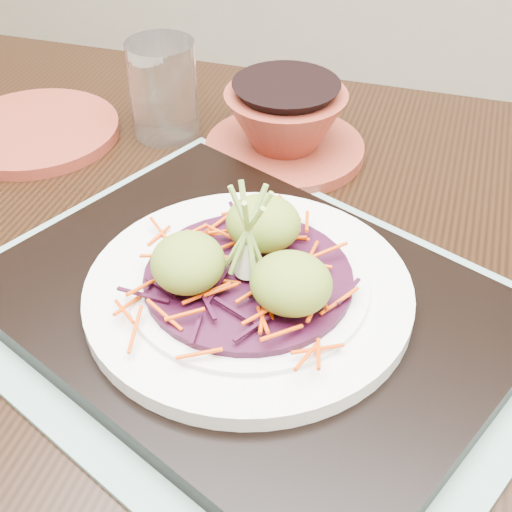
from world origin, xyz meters
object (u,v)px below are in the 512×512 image
(water_glass, at_px, (163,89))
(terracotta_bowl_set, at_px, (285,128))
(terracotta_side_plate, at_px, (35,131))
(white_plate, at_px, (248,290))
(serving_tray, at_px, (249,307))
(dining_table, at_px, (260,397))

(water_glass, height_order, terracotta_bowl_set, water_glass)
(terracotta_side_plate, height_order, water_glass, water_glass)
(white_plate, relative_size, terracotta_side_plate, 1.38)
(serving_tray, xyz_separation_m, terracotta_side_plate, (-0.31, 0.21, -0.01))
(dining_table, bearing_deg, terracotta_side_plate, 148.54)
(white_plate, relative_size, water_glass, 2.43)
(white_plate, xyz_separation_m, terracotta_side_plate, (-0.31, 0.21, -0.02))
(dining_table, relative_size, water_glass, 12.49)
(serving_tray, bearing_deg, terracotta_bowl_set, 122.71)
(dining_table, relative_size, terracotta_side_plate, 7.10)
(white_plate, bearing_deg, water_glass, 124.52)
(dining_table, xyz_separation_m, terracotta_bowl_set, (-0.05, 0.24, 0.14))
(serving_tray, distance_m, water_glass, 0.32)
(dining_table, bearing_deg, terracotta_bowl_set, 100.70)
(dining_table, height_order, terracotta_bowl_set, terracotta_bowl_set)
(dining_table, height_order, terracotta_side_plate, terracotta_side_plate)
(serving_tray, xyz_separation_m, terracotta_bowl_set, (-0.04, 0.25, 0.02))
(terracotta_side_plate, bearing_deg, serving_tray, -33.40)
(water_glass, distance_m, terracotta_bowl_set, 0.14)
(white_plate, distance_m, terracotta_side_plate, 0.38)
(water_glass, bearing_deg, terracotta_bowl_set, -2.83)
(terracotta_side_plate, xyz_separation_m, water_glass, (0.14, 0.05, 0.05))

